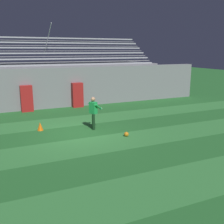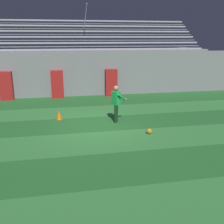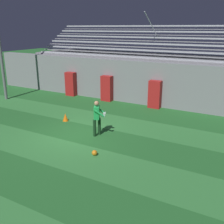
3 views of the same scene
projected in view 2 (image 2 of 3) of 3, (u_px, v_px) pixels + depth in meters
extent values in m
plane|color=#236028|center=(97.00, 126.00, 11.43)|extent=(80.00, 80.00, 0.00)
cube|color=#337A38|center=(134.00, 213.00, 5.77)|extent=(28.00, 2.10, 0.01)
cube|color=#337A38|center=(104.00, 141.00, 9.73)|extent=(28.00, 2.10, 0.01)
cube|color=#337A38|center=(91.00, 111.00, 13.69)|extent=(28.00, 2.10, 0.01)
cube|color=gray|center=(84.00, 74.00, 17.19)|extent=(24.00, 0.60, 2.80)
cube|color=#B21E1E|center=(57.00, 84.00, 16.50)|extent=(0.76, 0.44, 1.73)
cube|color=#B21E1E|center=(111.00, 83.00, 17.13)|extent=(0.76, 0.44, 1.73)
cube|color=#B21E1E|center=(6.00, 86.00, 15.95)|extent=(0.76, 0.44, 1.73)
cube|color=gray|center=(81.00, 69.00, 19.72)|extent=(18.00, 4.60, 2.90)
cube|color=#A8AAB2|center=(82.00, 49.00, 17.47)|extent=(17.10, 0.36, 0.10)
cube|color=gray|center=(82.00, 53.00, 17.34)|extent=(17.10, 0.60, 0.04)
cube|color=#A8AAB2|center=(81.00, 43.00, 18.02)|extent=(17.10, 0.36, 0.10)
cube|color=gray|center=(81.00, 46.00, 17.89)|extent=(17.10, 0.60, 0.04)
cube|color=#A8AAB2|center=(80.00, 37.00, 18.57)|extent=(17.10, 0.36, 0.10)
cube|color=gray|center=(81.00, 40.00, 18.44)|extent=(17.10, 0.60, 0.04)
cube|color=#A8AAB2|center=(79.00, 31.00, 19.12)|extent=(17.10, 0.36, 0.10)
cube|color=gray|center=(80.00, 34.00, 19.00)|extent=(17.10, 0.60, 0.04)
cube|color=#A8AAB2|center=(79.00, 26.00, 19.67)|extent=(17.10, 0.36, 0.10)
cube|color=gray|center=(79.00, 29.00, 19.55)|extent=(17.10, 0.60, 0.04)
cube|color=#A8AAB2|center=(78.00, 21.00, 20.22)|extent=(17.10, 0.36, 0.10)
cube|color=gray|center=(78.00, 24.00, 20.10)|extent=(17.10, 0.60, 0.04)
cylinder|color=#A8AAB2|center=(85.00, 21.00, 18.44)|extent=(0.06, 3.33, 2.05)
cylinder|color=#143319|center=(116.00, 112.00, 12.04)|extent=(0.19, 0.19, 0.82)
cylinder|color=#143319|center=(116.00, 114.00, 11.75)|extent=(0.19, 0.19, 0.82)
cube|color=green|center=(116.00, 98.00, 11.70)|extent=(0.38, 0.45, 0.60)
sphere|color=#A37556|center=(116.00, 88.00, 11.58)|extent=(0.22, 0.22, 0.22)
cylinder|color=green|center=(115.00, 95.00, 11.95)|extent=(0.47, 0.29, 0.37)
cylinder|color=green|center=(122.00, 97.00, 11.58)|extent=(0.47, 0.29, 0.37)
cube|color=silver|center=(119.00, 98.00, 12.07)|extent=(0.15, 0.15, 0.08)
cube|color=silver|center=(125.00, 99.00, 11.76)|extent=(0.15, 0.15, 0.08)
sphere|color=orange|center=(149.00, 131.00, 10.47)|extent=(0.22, 0.22, 0.22)
cone|color=orange|center=(59.00, 115.00, 12.30)|extent=(0.30, 0.30, 0.42)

